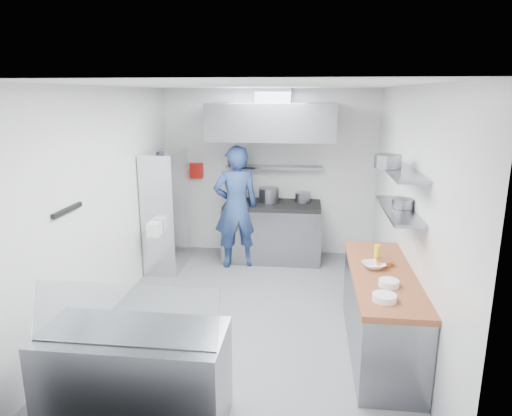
# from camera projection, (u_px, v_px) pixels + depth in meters

# --- Properties ---
(floor) EXTENTS (5.00, 5.00, 0.00)m
(floor) POSITION_uv_depth(u_px,v_px,m) (250.00, 316.00, 5.72)
(floor) COLOR #5D5D60
(floor) RESTS_ON ground
(ceiling) EXTENTS (5.00, 5.00, 0.00)m
(ceiling) POSITION_uv_depth(u_px,v_px,m) (250.00, 85.00, 5.04)
(ceiling) COLOR silver
(ceiling) RESTS_ON wall_back
(wall_back) EXTENTS (3.60, 2.80, 0.02)m
(wall_back) POSITION_uv_depth(u_px,v_px,m) (269.00, 173.00, 7.79)
(wall_back) COLOR white
(wall_back) RESTS_ON floor
(wall_front) EXTENTS (3.60, 2.80, 0.02)m
(wall_front) POSITION_uv_depth(u_px,v_px,m) (200.00, 301.00, 2.97)
(wall_front) COLOR white
(wall_front) RESTS_ON floor
(wall_left) EXTENTS (2.80, 5.00, 0.02)m
(wall_left) POSITION_uv_depth(u_px,v_px,m) (105.00, 204.00, 5.58)
(wall_left) COLOR white
(wall_left) RESTS_ON floor
(wall_right) EXTENTS (2.80, 5.00, 0.02)m
(wall_right) POSITION_uv_depth(u_px,v_px,m) (407.00, 212.00, 5.17)
(wall_right) COLOR white
(wall_right) RESTS_ON floor
(gas_range) EXTENTS (1.60, 0.80, 0.90)m
(gas_range) POSITION_uv_depth(u_px,v_px,m) (272.00, 233.00, 7.62)
(gas_range) COLOR gray
(gas_range) RESTS_ON floor
(cooktop) EXTENTS (1.57, 0.78, 0.06)m
(cooktop) POSITION_uv_depth(u_px,v_px,m) (273.00, 205.00, 7.50)
(cooktop) COLOR black
(cooktop) RESTS_ON gas_range
(stock_pot_left) EXTENTS (0.28, 0.28, 0.20)m
(stock_pot_left) POSITION_uv_depth(u_px,v_px,m) (237.00, 195.00, 7.65)
(stock_pot_left) COLOR slate
(stock_pot_left) RESTS_ON cooktop
(stock_pot_mid) EXTENTS (0.33, 0.33, 0.24)m
(stock_pot_mid) POSITION_uv_depth(u_px,v_px,m) (269.00, 195.00, 7.55)
(stock_pot_mid) COLOR slate
(stock_pot_mid) RESTS_ON cooktop
(stock_pot_right) EXTENTS (0.25, 0.25, 0.16)m
(stock_pot_right) POSITION_uv_depth(u_px,v_px,m) (303.00, 197.00, 7.57)
(stock_pot_right) COLOR slate
(stock_pot_right) RESTS_ON cooktop
(over_range_shelf) EXTENTS (1.60, 0.30, 0.04)m
(over_range_shelf) POSITION_uv_depth(u_px,v_px,m) (274.00, 167.00, 7.59)
(over_range_shelf) COLOR gray
(over_range_shelf) RESTS_ON wall_back
(shelf_pot_a) EXTENTS (0.28, 0.28, 0.18)m
(shelf_pot_a) POSITION_uv_depth(u_px,v_px,m) (236.00, 161.00, 7.53)
(shelf_pot_a) COLOR slate
(shelf_pot_a) RESTS_ON over_range_shelf
(extractor_hood) EXTENTS (1.90, 1.15, 0.55)m
(extractor_hood) POSITION_uv_depth(u_px,v_px,m) (273.00, 121.00, 7.00)
(extractor_hood) COLOR gray
(extractor_hood) RESTS_ON wall_back
(hood_duct) EXTENTS (0.55, 0.55, 0.24)m
(hood_duct) POSITION_uv_depth(u_px,v_px,m) (274.00, 96.00, 7.13)
(hood_duct) COLOR slate
(hood_duct) RESTS_ON extractor_hood
(red_firebox) EXTENTS (0.22, 0.10, 0.26)m
(red_firebox) POSITION_uv_depth(u_px,v_px,m) (197.00, 171.00, 7.87)
(red_firebox) COLOR #B8160E
(red_firebox) RESTS_ON wall_back
(chef) EXTENTS (0.82, 0.67, 1.95)m
(chef) POSITION_uv_depth(u_px,v_px,m) (236.00, 207.00, 7.17)
(chef) COLOR navy
(chef) RESTS_ON floor
(wire_rack) EXTENTS (0.50, 0.90, 1.85)m
(wire_rack) POSITION_uv_depth(u_px,v_px,m) (166.00, 211.00, 7.14)
(wire_rack) COLOR silver
(wire_rack) RESTS_ON floor
(rack_bin_a) EXTENTS (0.17, 0.22, 0.19)m
(rack_bin_a) POSITION_uv_depth(u_px,v_px,m) (154.00, 229.00, 6.62)
(rack_bin_a) COLOR white
(rack_bin_a) RESTS_ON wire_rack
(rack_bin_b) EXTENTS (0.13, 0.17, 0.15)m
(rack_bin_b) POSITION_uv_depth(u_px,v_px,m) (159.00, 191.00, 6.79)
(rack_bin_b) COLOR yellow
(rack_bin_b) RESTS_ON wire_rack
(rack_jar) EXTENTS (0.11, 0.11, 0.18)m
(rack_jar) POSITION_uv_depth(u_px,v_px,m) (160.00, 158.00, 6.64)
(rack_jar) COLOR black
(rack_jar) RESTS_ON wire_rack
(knife_strip) EXTENTS (0.04, 0.55, 0.05)m
(knife_strip) POSITION_uv_depth(u_px,v_px,m) (67.00, 210.00, 4.68)
(knife_strip) COLOR black
(knife_strip) RESTS_ON wall_left
(prep_counter_base) EXTENTS (0.62, 2.00, 0.84)m
(prep_counter_base) POSITION_uv_depth(u_px,v_px,m) (380.00, 314.00, 4.87)
(prep_counter_base) COLOR gray
(prep_counter_base) RESTS_ON floor
(prep_counter_top) EXTENTS (0.65, 2.04, 0.06)m
(prep_counter_top) POSITION_uv_depth(u_px,v_px,m) (383.00, 275.00, 4.76)
(prep_counter_top) COLOR brown
(prep_counter_top) RESTS_ON prep_counter_base
(plate_stack_a) EXTENTS (0.22, 0.22, 0.06)m
(plate_stack_a) POSITION_uv_depth(u_px,v_px,m) (384.00, 298.00, 4.10)
(plate_stack_a) COLOR white
(plate_stack_a) RESTS_ON prep_counter_top
(plate_stack_b) EXTENTS (0.20, 0.20, 0.06)m
(plate_stack_b) POSITION_uv_depth(u_px,v_px,m) (389.00, 283.00, 4.41)
(plate_stack_b) COLOR white
(plate_stack_b) RESTS_ON prep_counter_top
(copper_pan) EXTENTS (0.17, 0.17, 0.06)m
(copper_pan) POSITION_uv_depth(u_px,v_px,m) (384.00, 263.00, 4.94)
(copper_pan) COLOR #BC6D35
(copper_pan) RESTS_ON prep_counter_top
(squeeze_bottle) EXTENTS (0.07, 0.07, 0.18)m
(squeeze_bottle) POSITION_uv_depth(u_px,v_px,m) (377.00, 253.00, 5.08)
(squeeze_bottle) COLOR yellow
(squeeze_bottle) RESTS_ON prep_counter_top
(mixing_bowl) EXTENTS (0.30, 0.30, 0.06)m
(mixing_bowl) POSITION_uv_depth(u_px,v_px,m) (374.00, 265.00, 4.87)
(mixing_bowl) COLOR white
(mixing_bowl) RESTS_ON prep_counter_top
(wall_shelf_lower) EXTENTS (0.30, 1.30, 0.04)m
(wall_shelf_lower) POSITION_uv_depth(u_px,v_px,m) (398.00, 210.00, 4.88)
(wall_shelf_lower) COLOR gray
(wall_shelf_lower) RESTS_ON wall_right
(wall_shelf_upper) EXTENTS (0.30, 1.30, 0.04)m
(wall_shelf_upper) POSITION_uv_depth(u_px,v_px,m) (401.00, 171.00, 4.78)
(wall_shelf_upper) COLOR gray
(wall_shelf_upper) RESTS_ON wall_right
(shelf_pot_c) EXTENTS (0.23, 0.23, 0.10)m
(shelf_pot_c) POSITION_uv_depth(u_px,v_px,m) (403.00, 203.00, 4.88)
(shelf_pot_c) COLOR slate
(shelf_pot_c) RESTS_ON wall_shelf_lower
(shelf_pot_d) EXTENTS (0.29, 0.29, 0.14)m
(shelf_pot_d) POSITION_uv_depth(u_px,v_px,m) (388.00, 161.00, 4.86)
(shelf_pot_d) COLOR slate
(shelf_pot_d) RESTS_ON wall_shelf_upper
(display_case) EXTENTS (1.50, 0.70, 0.85)m
(display_case) POSITION_uv_depth(u_px,v_px,m) (136.00, 378.00, 3.77)
(display_case) COLOR gray
(display_case) RESTS_ON floor
(display_glass) EXTENTS (1.47, 0.19, 0.42)m
(display_glass) POSITION_uv_depth(u_px,v_px,m) (124.00, 314.00, 3.50)
(display_glass) COLOR silver
(display_glass) RESTS_ON display_case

